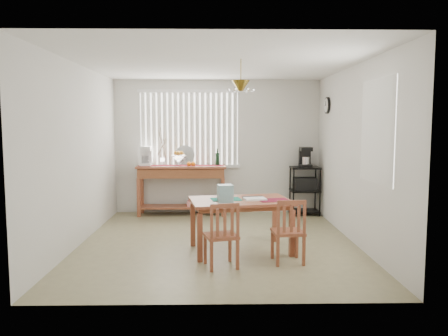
{
  "coord_description": "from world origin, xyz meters",
  "views": [
    {
      "loc": [
        -0.02,
        -6.32,
        1.73
      ],
      "look_at": [
        0.1,
        0.55,
        1.05
      ],
      "focal_mm": 35.0,
      "sensor_mm": 36.0,
      "label": 1
    }
  ],
  "objects_px": {
    "sideboard": "(182,178)",
    "chair_left": "(222,235)",
    "dining_table": "(240,205)",
    "cart_items": "(305,158)",
    "wire_cart": "(305,186)",
    "chair_right": "(289,232)"
  },
  "relations": [
    {
      "from": "cart_items",
      "to": "dining_table",
      "type": "relative_size",
      "value": 0.26
    },
    {
      "from": "wire_cart",
      "to": "dining_table",
      "type": "bearing_deg",
      "value": -119.48
    },
    {
      "from": "wire_cart",
      "to": "cart_items",
      "type": "xyz_separation_m",
      "value": [
        0.0,
        0.01,
        0.54
      ]
    },
    {
      "from": "chair_left",
      "to": "cart_items",
      "type": "bearing_deg",
      "value": 62.49
    },
    {
      "from": "cart_items",
      "to": "chair_right",
      "type": "distance_m",
      "value": 3.18
    },
    {
      "from": "sideboard",
      "to": "wire_cart",
      "type": "distance_m",
      "value": 2.37
    },
    {
      "from": "cart_items",
      "to": "sideboard",
      "type": "bearing_deg",
      "value": -179.76
    },
    {
      "from": "cart_items",
      "to": "dining_table",
      "type": "xyz_separation_m",
      "value": [
        -1.38,
        -2.45,
        -0.47
      ]
    },
    {
      "from": "wire_cart",
      "to": "chair_left",
      "type": "bearing_deg",
      "value": -117.58
    },
    {
      "from": "cart_items",
      "to": "dining_table",
      "type": "bearing_deg",
      "value": -119.38
    },
    {
      "from": "sideboard",
      "to": "chair_left",
      "type": "height_order",
      "value": "sideboard"
    },
    {
      "from": "cart_items",
      "to": "chair_left",
      "type": "relative_size",
      "value": 0.47
    },
    {
      "from": "wire_cart",
      "to": "sideboard",
      "type": "bearing_deg",
      "value": -180.0
    },
    {
      "from": "cart_items",
      "to": "chair_right",
      "type": "height_order",
      "value": "cart_items"
    },
    {
      "from": "cart_items",
      "to": "chair_right",
      "type": "relative_size",
      "value": 0.46
    },
    {
      "from": "sideboard",
      "to": "chair_left",
      "type": "distance_m",
      "value": 3.24
    },
    {
      "from": "dining_table",
      "to": "chair_left",
      "type": "distance_m",
      "value": 0.79
    },
    {
      "from": "dining_table",
      "to": "chair_right",
      "type": "height_order",
      "value": "chair_right"
    },
    {
      "from": "sideboard",
      "to": "dining_table",
      "type": "bearing_deg",
      "value": -68.04
    },
    {
      "from": "sideboard",
      "to": "chair_right",
      "type": "distance_m",
      "value": 3.38
    },
    {
      "from": "chair_left",
      "to": "chair_right",
      "type": "bearing_deg",
      "value": 10.93
    },
    {
      "from": "chair_left",
      "to": "wire_cart",
      "type": "bearing_deg",
      "value": 62.42
    }
  ]
}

